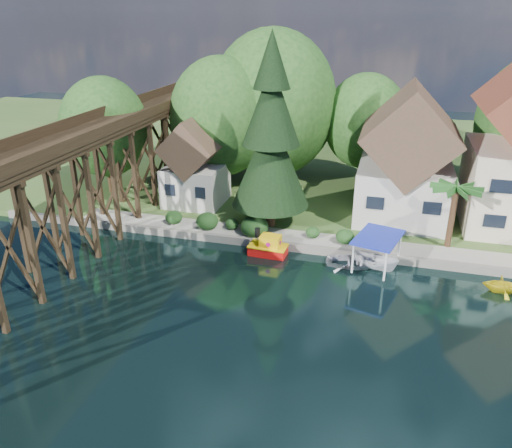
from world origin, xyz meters
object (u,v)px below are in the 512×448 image
Objects in this scene: shed at (195,167)px; tugboat at (268,247)px; trestle_bridge at (84,178)px; boat_canopy at (376,255)px; conifer at (271,138)px; boat_yellow at (503,283)px; palm_tree at (456,190)px; house_left at (406,164)px; boat_white_a at (353,261)px.

tugboat is (8.66, -7.57, -3.21)m from shed.
trestle_bridge reaches higher than boat_canopy.
tugboat is (0.93, -4.24, -7.15)m from conifer.
boat_yellow is at bearing -17.89° from conifer.
boat_yellow is at bearing -4.22° from tugboat.
palm_tree is 1.75× the size of tugboat.
boat_canopy is (-5.00, -4.03, -3.85)m from palm_tree.
house_left is 2.93× the size of boat_white_a.
tugboat is (-9.34, -9.07, -4.52)m from house_left.
conifer is 4.02× the size of boat_white_a.
trestle_bridge is 27.02m from palm_tree.
trestle_bridge is 10.69m from shed.
boat_white_a is at bearing 4.67° from trestle_bridge.
boat_yellow is (29.46, 0.59, -4.71)m from trestle_bridge.
conifer is 11.84m from boat_canopy.
boat_canopy is 1.85× the size of boat_yellow.
boat_white_a is at bearing -108.93° from house_left.
boat_canopy reaches higher than boat_white_a.
trestle_bridge is at bearing -172.68° from tugboat.
boat_canopy is at bearing -27.11° from conifer.
tugboat is 7.79m from boat_canopy.
palm_tree is 1.13× the size of boat_canopy.
house_left is at bearing -24.54° from boat_white_a.
boat_yellow is at bearing -101.74° from boat_white_a.
conifer is 18.98m from boat_yellow.
tugboat is (-12.78, -3.81, -4.33)m from palm_tree.
shed is 18.39m from boat_canopy.
tugboat is 6.19m from boat_white_a.
boat_yellow is (6.46, -10.24, -4.50)m from house_left.
boat_yellow is (16.74, -5.40, -7.13)m from conifer.
boat_yellow is (15.81, -1.17, 0.03)m from tugboat.
house_left reaches higher than trestle_bridge.
boat_white_a is at bearing -31.56° from conifer.
trestle_bridge is 25.42m from house_left.
conifer is 6.19× the size of boat_yellow.
trestle_bridge is 21.90m from boat_canopy.
tugboat is at bearing -163.38° from palm_tree.
conifer is 14.00m from palm_tree.
conifer is at bearing 52.83° from boat_white_a.
palm_tree reaches higher than boat_white_a.
trestle_bridge is at bearing 87.63° from boat_yellow.
boat_canopy is at bearing 79.77° from boat_yellow.
palm_tree is (3.43, -5.26, -0.19)m from house_left.
boat_white_a is (-6.59, -3.95, -4.56)m from palm_tree.
trestle_bridge is 14.56m from tugboat.
house_left is (23.00, 10.83, -0.21)m from trestle_bridge.
boat_canopy is 8.10m from boat_yellow.
boat_canopy is (1.59, -0.09, 0.70)m from boat_white_a.
tugboat is 15.85m from boat_yellow.
house_left reaches higher than tugboat.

